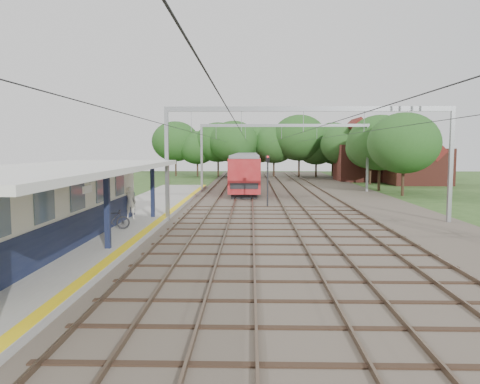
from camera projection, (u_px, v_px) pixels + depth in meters
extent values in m
plane|color=#2D4C1E|center=(248.00, 305.00, 13.52)|extent=(160.00, 160.00, 0.00)
cube|color=#473D33|center=(293.00, 197.00, 43.28)|extent=(18.00, 90.00, 0.10)
cube|color=gray|center=(123.00, 222.00, 27.61)|extent=(5.00, 52.00, 0.35)
cube|color=yellow|center=(160.00, 219.00, 27.54)|extent=(0.45, 52.00, 0.01)
cube|color=beige|center=(46.00, 205.00, 20.50)|extent=(3.20, 18.00, 3.40)
cube|color=#101733|center=(84.00, 227.00, 20.56)|extent=(0.06, 18.00, 1.40)
cube|color=slate|center=(83.00, 194.00, 20.42)|extent=(0.05, 16.00, 1.30)
cube|color=#101733|center=(107.00, 210.00, 19.45)|extent=(0.22, 0.22, 3.20)
cube|color=#101733|center=(153.00, 191.00, 28.40)|extent=(0.22, 0.22, 3.20)
cube|color=silver|center=(61.00, 169.00, 19.33)|extent=(6.40, 20.00, 0.24)
cube|color=white|center=(87.00, 189.00, 17.36)|extent=(0.06, 0.85, 0.26)
cube|color=brown|center=(205.00, 195.00, 43.46)|extent=(0.07, 88.00, 0.15)
cube|color=brown|center=(220.00, 195.00, 43.43)|extent=(0.07, 88.00, 0.15)
cube|color=brown|center=(237.00, 195.00, 43.39)|extent=(0.07, 88.00, 0.15)
cube|color=brown|center=(252.00, 195.00, 43.36)|extent=(0.07, 88.00, 0.15)
cube|color=brown|center=(277.00, 195.00, 43.30)|extent=(0.07, 88.00, 0.15)
cube|color=brown|center=(292.00, 195.00, 43.27)|extent=(0.07, 88.00, 0.15)
cube|color=brown|center=(316.00, 195.00, 43.22)|extent=(0.07, 88.00, 0.15)
cube|color=brown|center=(331.00, 195.00, 43.19)|extent=(0.07, 88.00, 0.15)
cube|color=gray|center=(167.00, 165.00, 28.24)|extent=(0.22, 0.22, 7.00)
cube|color=gray|center=(451.00, 165.00, 27.84)|extent=(0.22, 0.22, 7.00)
cube|color=gray|center=(309.00, 109.00, 27.73)|extent=(17.00, 0.20, 0.30)
cube|color=gray|center=(202.00, 158.00, 48.15)|extent=(0.22, 0.22, 7.00)
cube|color=gray|center=(367.00, 158.00, 47.75)|extent=(0.22, 0.22, 7.00)
cube|color=gray|center=(285.00, 125.00, 47.64)|extent=(17.00, 0.20, 0.30)
cylinder|color=black|center=(212.00, 138.00, 42.95)|extent=(0.02, 88.00, 0.02)
cylinder|color=black|center=(245.00, 138.00, 42.88)|extent=(0.02, 88.00, 0.02)
cylinder|color=black|center=(285.00, 138.00, 42.79)|extent=(0.02, 88.00, 0.02)
cylinder|color=black|center=(324.00, 138.00, 42.71)|extent=(0.02, 88.00, 0.02)
cylinder|color=#382619|center=(188.00, 168.00, 74.34)|extent=(0.28, 0.28, 2.88)
ellipsoid|color=#20491A|center=(187.00, 146.00, 74.01)|extent=(6.72, 6.72, 5.76)
cylinder|color=#382619|center=(226.00, 168.00, 76.20)|extent=(0.28, 0.28, 2.52)
ellipsoid|color=#20491A|center=(226.00, 149.00, 75.92)|extent=(5.88, 5.88, 5.04)
cylinder|color=#382619|center=(263.00, 167.00, 73.04)|extent=(0.28, 0.28, 3.24)
ellipsoid|color=#20491A|center=(263.00, 142.00, 72.67)|extent=(7.56, 7.56, 6.48)
cylinder|color=#382619|center=(300.00, 168.00, 74.92)|extent=(0.28, 0.28, 2.70)
ellipsoid|color=#20491A|center=(301.00, 148.00, 74.61)|extent=(6.30, 6.30, 5.40)
cylinder|color=#382619|center=(383.00, 178.00, 50.89)|extent=(0.28, 0.28, 2.52)
ellipsoid|color=#20491A|center=(384.00, 150.00, 50.60)|extent=(5.88, 5.88, 5.04)
cylinder|color=#382619|center=(355.00, 170.00, 66.78)|extent=(0.28, 0.28, 2.88)
ellipsoid|color=#20491A|center=(356.00, 145.00, 66.46)|extent=(6.72, 6.72, 5.76)
cube|color=brown|center=(418.00, 166.00, 58.60)|extent=(7.00, 6.00, 4.50)
cube|color=#5E1B17|center=(418.00, 141.00, 58.31)|extent=(4.99, 6.12, 4.99)
cube|color=brown|center=(366.00, 163.00, 64.67)|extent=(8.00, 6.00, 5.00)
cube|color=#5E1B17|center=(366.00, 138.00, 64.35)|extent=(5.52, 6.12, 5.52)
imported|color=silver|center=(130.00, 202.00, 27.72)|extent=(0.77, 0.57, 1.94)
imported|color=black|center=(112.00, 219.00, 24.02)|extent=(1.82, 0.93, 1.05)
cube|color=black|center=(245.00, 189.00, 48.93)|extent=(2.28, 16.26, 0.44)
cube|color=maroon|center=(245.00, 172.00, 48.76)|extent=(2.85, 17.67, 3.08)
cube|color=black|center=(245.00, 169.00, 48.73)|extent=(2.89, 16.26, 0.88)
cube|color=slate|center=(245.00, 156.00, 48.61)|extent=(2.62, 17.67, 0.28)
cube|color=black|center=(247.00, 178.00, 67.12)|extent=(2.28, 16.26, 0.44)
cube|color=maroon|center=(247.00, 165.00, 66.95)|extent=(2.85, 17.67, 3.08)
cube|color=black|center=(247.00, 163.00, 66.92)|extent=(2.89, 16.26, 0.88)
cube|color=slate|center=(247.00, 154.00, 66.80)|extent=(2.62, 17.67, 0.28)
cylinder|color=black|center=(268.00, 184.00, 35.51)|extent=(0.15, 0.15, 3.63)
cube|color=black|center=(268.00, 159.00, 35.33)|extent=(0.31, 0.23, 0.50)
sphere|color=red|center=(268.00, 157.00, 35.22)|extent=(0.13, 0.13, 0.13)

